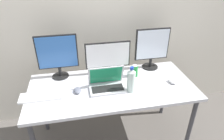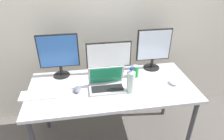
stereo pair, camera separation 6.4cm
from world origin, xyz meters
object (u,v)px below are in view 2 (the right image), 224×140
at_px(monitor_center, 109,57).
at_px(keyboard_main, 41,95).
at_px(water_bottle, 131,81).
at_px(laptop_silver, 107,83).
at_px(mouse_by_laptop, 77,90).
at_px(mouse_by_keyboard, 173,83).
at_px(soda_can_near_keyboard, 135,71).
at_px(monitor_left, 59,54).
at_px(work_desk, 112,91).
at_px(monitor_right, 154,48).

height_order(monitor_center, keyboard_main, monitor_center).
bearing_deg(water_bottle, laptop_silver, 155.43).
bearing_deg(keyboard_main, mouse_by_laptop, 4.23).
relative_size(mouse_by_keyboard, mouse_by_laptop, 1.00).
bearing_deg(soda_can_near_keyboard, mouse_by_keyboard, -31.36).
distance_m(monitor_left, keyboard_main, 0.44).
relative_size(work_desk, monitor_center, 3.42).
relative_size(monitor_left, monitor_right, 1.00).
relative_size(work_desk, water_bottle, 6.25).
relative_size(monitor_right, soda_can_near_keyboard, 3.62).
distance_m(keyboard_main, mouse_by_laptop, 0.33).
relative_size(mouse_by_laptop, soda_can_near_keyboard, 0.82).
bearing_deg(mouse_by_keyboard, work_desk, 156.24).
relative_size(mouse_by_laptop, water_bottle, 0.40).
bearing_deg(mouse_by_keyboard, laptop_silver, 158.61).
relative_size(work_desk, monitor_right, 3.52).
bearing_deg(water_bottle, mouse_by_laptop, 170.03).
bearing_deg(monitor_right, work_desk, -150.34).
distance_m(mouse_by_laptop, water_bottle, 0.51).
height_order(work_desk, mouse_by_keyboard, mouse_by_keyboard).
xyz_separation_m(laptop_silver, keyboard_main, (-0.61, -0.03, -0.04)).
relative_size(monitor_right, mouse_by_laptop, 4.40).
bearing_deg(soda_can_near_keyboard, water_bottle, -114.31).
relative_size(work_desk, keyboard_main, 4.32).
xyz_separation_m(mouse_by_keyboard, soda_can_near_keyboard, (-0.33, 0.20, 0.05)).
distance_m(water_bottle, soda_can_near_keyboard, 0.29).
bearing_deg(monitor_left, mouse_by_keyboard, -17.33).
bearing_deg(keyboard_main, monitor_center, 25.22).
xyz_separation_m(monitor_left, laptop_silver, (0.44, -0.30, -0.20)).
distance_m(laptop_silver, keyboard_main, 0.61).
distance_m(mouse_by_keyboard, mouse_by_laptop, 0.94).
bearing_deg(monitor_left, soda_can_near_keyboard, -10.38).
bearing_deg(keyboard_main, soda_can_near_keyboard, 11.92).
bearing_deg(laptop_silver, water_bottle, -24.57).
bearing_deg(laptop_silver, monitor_left, 145.76).
distance_m(monitor_center, laptop_silver, 0.32).
bearing_deg(laptop_silver, work_desk, 21.68).
bearing_deg(water_bottle, soda_can_near_keyboard, 65.69).
distance_m(monitor_right, keyboard_main, 1.23).
height_order(monitor_right, mouse_by_laptop, monitor_right).
bearing_deg(monitor_center, monitor_right, 3.10).
bearing_deg(monitor_right, laptop_silver, -151.08).
xyz_separation_m(work_desk, mouse_by_laptop, (-0.34, -0.03, 0.08)).
bearing_deg(monitor_left, work_desk, -29.37).
relative_size(monitor_right, laptop_silver, 1.35).
bearing_deg(water_bottle, keyboard_main, 175.55).
height_order(mouse_by_keyboard, mouse_by_laptop, same).
height_order(monitor_right, mouse_by_keyboard, monitor_right).
bearing_deg(laptop_silver, monitor_right, 28.92).
bearing_deg(monitor_center, water_bottle, -68.77).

